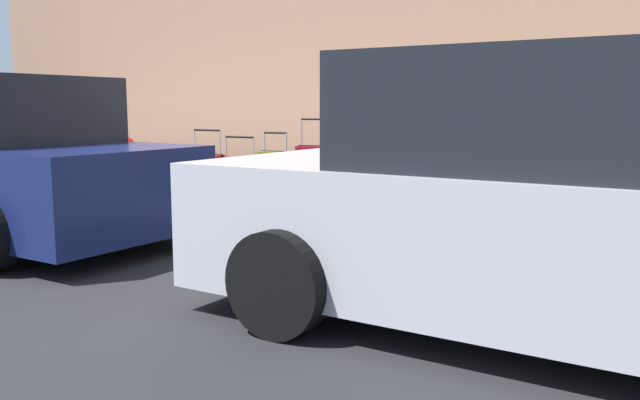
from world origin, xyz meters
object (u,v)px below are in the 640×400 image
Objects in this scene: suitcase_silver_4 at (364,194)px; fire_hydrant at (127,166)px; suitcase_red_8 at (208,179)px; suitcase_teal_2 at (458,205)px; suitcase_maroon_5 at (318,181)px; suitcase_black_7 at (240,184)px; suitcase_navy_3 at (414,196)px; bollard_post at (90,162)px; suitcase_teal_9 at (175,175)px; parked_car_silver_0 at (568,207)px; suitcase_olive_6 at (276,182)px; suitcase_black_0 at (580,203)px; suitcase_red_1 at (516,204)px.

suitcase_silver_4 is 0.80× the size of fire_hydrant.
suitcase_red_8 is at bearing -177.49° from fire_hydrant.
suitcase_silver_4 is (1.05, -0.05, 0.04)m from suitcase_teal_2.
suitcase_black_7 is (1.04, 0.06, -0.09)m from suitcase_maroon_5.
suitcase_navy_3 is 0.61× the size of suitcase_maroon_5.
suitcase_teal_2 is 1.64m from suitcase_maroon_5.
suitcase_black_7 is 0.96× the size of bollard_post.
suitcase_red_8 is at bearing -0.44° from suitcase_navy_3.
suitcase_teal_2 is at bearing 177.07° from suitcase_silver_4.
suitcase_black_7 is at bearing 2.36° from suitcase_navy_3.
suitcase_teal_2 is at bearing 178.20° from suitcase_teal_9.
suitcase_navy_3 is 0.83× the size of fire_hydrant.
parked_car_silver_0 is at bearing 152.74° from suitcase_black_7.
suitcase_black_7 is (0.52, -0.02, -0.05)m from suitcase_olive_6.
suitcase_teal_9 is (2.77, -0.07, 0.03)m from suitcase_silver_4.
bollard_post is at bearing 2.31° from suitcase_navy_3.
suitcase_olive_6 is at bearing 178.27° from suitcase_black_7.
suitcase_olive_6 is at bearing 7.80° from suitcase_maroon_5.
suitcase_black_0 is 1.59× the size of suitcase_teal_2.
suitcase_black_7 reaches higher than suitcase_red_1.
suitcase_red_1 is (0.55, 0.09, -0.04)m from suitcase_black_0.
suitcase_black_7 reaches higher than suitcase_teal_9.
suitcase_silver_4 is at bearing -40.99° from parked_car_silver_0.
parked_car_silver_0 is at bearing 112.48° from suitcase_red_1.
suitcase_teal_9 is (1.15, -0.10, 0.03)m from suitcase_black_7.
suitcase_black_0 is at bearing -178.71° from suitcase_navy_3.
suitcase_black_7 is at bearing 1.30° from suitcase_silver_4.
suitcase_red_8 is at bearing -2.23° from suitcase_teal_2.
suitcase_black_0 is at bearing -179.75° from suitcase_teal_9.
suitcase_teal_2 is at bearing -55.76° from parked_car_silver_0.
parked_car_silver_0 is (-4.69, 2.22, 0.32)m from suitcase_red_8.
suitcase_black_7 is (3.21, 0.04, -0.01)m from suitcase_red_1.
suitcase_black_7 is at bearing 169.42° from suitcase_red_8.
suitcase_maroon_5 is at bearing 1.71° from suitcase_navy_3.
suitcase_red_8 is at bearing -25.35° from parked_car_silver_0.
fire_hydrant reaches higher than suitcase_teal_9.
suitcase_red_8 is at bearing -1.90° from suitcase_silver_4.
bollard_post is (5.70, 0.14, 0.14)m from suitcase_red_1.
suitcase_black_7 is (3.76, 0.13, -0.05)m from suitcase_black_0.
suitcase_black_0 is 1.34× the size of suitcase_red_1.
suitcase_red_1 is 3.21m from suitcase_black_7.
suitcase_red_8 is (0.59, -0.11, 0.01)m from suitcase_black_7.
suitcase_teal_9 is (0.55, 0.01, 0.02)m from suitcase_red_8.
suitcase_maroon_5 reaches higher than suitcase_red_1.
fire_hydrant is 0.56m from bollard_post.
suitcase_teal_2 is at bearing 7.43° from suitcase_black_0.
suitcase_black_7 is 0.60m from suitcase_red_8.
suitcase_red_1 reaches higher than suitcase_silver_4.
parked_car_silver_0 is (-3.05, 2.17, 0.24)m from suitcase_maroon_5.
suitcase_olive_6 is at bearing 173.53° from suitcase_red_8.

